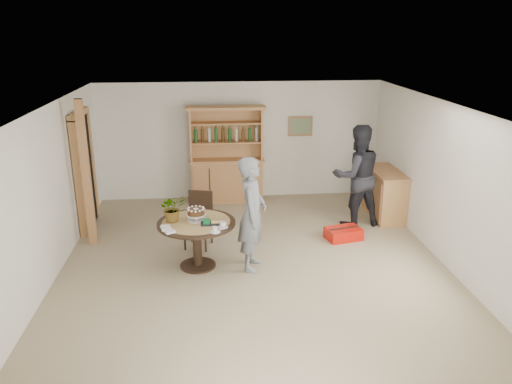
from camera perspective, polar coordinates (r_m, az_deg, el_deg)
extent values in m
plane|color=tan|center=(7.87, -0.18, -8.72)|extent=(7.00, 7.00, 0.00)
cube|color=white|center=(10.75, -1.86, 5.87)|extent=(6.00, 0.04, 2.50)
cube|color=white|center=(4.24, 4.17, -15.23)|extent=(6.00, 0.04, 2.50)
cube|color=white|center=(7.73, -22.93, -0.70)|extent=(0.04, 7.00, 2.50)
cube|color=white|center=(8.20, 21.19, 0.56)|extent=(0.04, 7.00, 2.50)
cube|color=white|center=(7.08, -0.20, 9.57)|extent=(6.00, 7.00, 0.04)
cube|color=#B47D4B|center=(10.81, 5.09, 7.50)|extent=(0.52, 0.03, 0.42)
cube|color=#59724C|center=(10.79, 5.10, 7.48)|extent=(0.44, 0.02, 0.34)
cube|color=black|center=(9.61, -19.06, 2.08)|extent=(0.10, 0.90, 2.10)
cube|color=tan|center=(9.14, -19.63, 1.20)|extent=(0.12, 0.10, 2.10)
cube|color=tan|center=(10.07, -18.32, 2.89)|extent=(0.12, 0.10, 2.10)
cube|color=tan|center=(9.38, -19.63, 8.43)|extent=(0.12, 1.10, 0.10)
cube|color=#B47D4B|center=(8.75, -18.83, 1.92)|extent=(0.12, 0.12, 2.50)
cube|color=tan|center=(10.69, -3.34, 1.33)|extent=(1.50, 0.50, 0.90)
cube|color=#B47D4B|center=(10.56, -3.38, 3.77)|extent=(1.56, 0.54, 0.04)
cube|color=tan|center=(10.53, -3.46, 6.80)|extent=(1.50, 0.04, 1.06)
cube|color=tan|center=(10.39, -7.48, 6.52)|extent=(0.04, 0.34, 1.06)
cube|color=tan|center=(10.43, 0.61, 6.72)|extent=(0.04, 0.34, 1.06)
cube|color=#B47D4B|center=(10.42, -3.41, 5.72)|extent=(1.44, 0.32, 0.03)
cube|color=#B47D4B|center=(10.34, -3.45, 7.88)|extent=(1.44, 0.32, 0.03)
cube|color=tan|center=(10.29, -3.49, 9.58)|extent=(1.62, 0.40, 0.06)
cylinder|color=#194C1E|center=(10.39, -6.54, 6.47)|extent=(0.07, 0.07, 0.28)
cylinder|color=#4C2D14|center=(10.38, -5.65, 6.49)|extent=(0.07, 0.07, 0.28)
cylinder|color=#B2BFB2|center=(10.38, -4.76, 6.52)|extent=(0.07, 0.07, 0.28)
cylinder|color=#194C1E|center=(10.39, -3.87, 6.54)|extent=(0.07, 0.07, 0.28)
cylinder|color=#4C2D14|center=(10.39, -2.98, 6.57)|extent=(0.07, 0.07, 0.28)
cylinder|color=#B2BFB2|center=(10.40, -2.10, 6.59)|extent=(0.07, 0.07, 0.28)
cylinder|color=#194C1E|center=(10.41, -1.21, 6.61)|extent=(0.07, 0.07, 0.28)
cylinder|color=#4C2D14|center=(10.42, -0.33, 6.63)|extent=(0.07, 0.07, 0.28)
cube|color=tan|center=(10.08, 14.47, -0.31)|extent=(0.50, 1.20, 0.90)
cube|color=#B47D4B|center=(9.95, 14.68, 2.26)|extent=(0.54, 1.26, 0.04)
cylinder|color=black|center=(7.69, -6.84, -3.56)|extent=(1.20, 1.20, 0.04)
cylinder|color=black|center=(7.83, -6.73, -6.06)|extent=(0.14, 0.14, 0.70)
cylinder|color=black|center=(7.98, -6.64, -8.32)|extent=(0.56, 0.56, 0.03)
cylinder|color=tan|center=(7.68, -6.84, -3.38)|extent=(1.04, 1.04, 0.01)
cube|color=black|center=(8.49, -6.66, -3.41)|extent=(0.52, 0.52, 0.04)
cube|color=black|center=(8.57, -6.33, -1.40)|extent=(0.41, 0.15, 0.46)
cube|color=black|center=(8.49, -6.39, 0.00)|extent=(0.41, 0.16, 0.05)
cube|color=black|center=(8.47, -8.13, -5.20)|extent=(0.04, 0.03, 0.44)
cube|color=black|center=(8.37, -5.79, -5.42)|extent=(0.03, 0.03, 0.44)
cube|color=black|center=(8.79, -7.37, -4.28)|extent=(0.04, 0.04, 0.44)
cube|color=black|center=(8.68, -5.11, -4.48)|extent=(0.03, 0.04, 0.44)
cylinder|color=white|center=(7.72, -6.84, -3.18)|extent=(0.28, 0.28, 0.01)
cylinder|color=white|center=(7.71, -6.85, -2.90)|extent=(0.05, 0.05, 0.08)
cylinder|color=white|center=(7.69, -6.86, -2.59)|extent=(0.30, 0.30, 0.01)
cylinder|color=#4C2E15|center=(7.67, -6.88, -2.24)|extent=(0.26, 0.26, 0.09)
cylinder|color=white|center=(7.66, -6.89, -1.92)|extent=(0.08, 0.08, 0.01)
sphere|color=white|center=(7.65, -5.99, -1.90)|extent=(0.04, 0.04, 0.04)
sphere|color=white|center=(7.71, -6.11, -1.75)|extent=(0.04, 0.04, 0.04)
sphere|color=white|center=(7.75, -6.43, -1.64)|extent=(0.04, 0.04, 0.04)
sphere|color=white|center=(7.77, -6.87, -1.62)|extent=(0.04, 0.04, 0.04)
sphere|color=white|center=(7.76, -7.31, -1.67)|extent=(0.04, 0.04, 0.04)
sphere|color=white|center=(7.72, -7.65, -1.79)|extent=(0.04, 0.04, 0.04)
sphere|color=white|center=(7.66, -7.79, -1.95)|extent=(0.04, 0.04, 0.04)
sphere|color=white|center=(7.60, -7.68, -2.10)|extent=(0.04, 0.04, 0.04)
sphere|color=white|center=(7.56, -7.36, -2.21)|extent=(0.04, 0.04, 0.04)
sphere|color=white|center=(7.54, -6.91, -2.24)|extent=(0.04, 0.04, 0.04)
sphere|color=white|center=(7.56, -6.45, -2.18)|extent=(0.04, 0.04, 0.04)
sphere|color=white|center=(7.60, -6.11, -2.06)|extent=(0.04, 0.04, 0.04)
imported|color=#3F7233|center=(7.67, -9.51, -1.82)|extent=(0.47, 0.44, 0.42)
cube|color=black|center=(7.56, -5.20, -3.60)|extent=(0.30, 0.20, 0.01)
cube|color=#0C6C31|center=(7.55, -5.66, -3.37)|extent=(0.10, 0.10, 0.06)
cube|color=#0C6C31|center=(7.53, -5.67, -3.12)|extent=(0.11, 0.02, 0.01)
cylinder|color=white|center=(7.41, -3.79, -4.03)|extent=(0.15, 0.15, 0.01)
imported|color=white|center=(7.40, -3.80, -3.73)|extent=(0.10, 0.10, 0.08)
cylinder|color=white|center=(7.25, -4.70, -4.57)|extent=(0.15, 0.15, 0.01)
imported|color=white|center=(7.24, -4.71, -4.27)|extent=(0.08, 0.08, 0.07)
cube|color=white|center=(7.51, -10.32, -3.89)|extent=(0.14, 0.08, 0.03)
cube|color=white|center=(7.40, -10.16, -4.24)|extent=(0.16, 0.11, 0.03)
cube|color=white|center=(7.30, -9.75, -4.53)|extent=(0.16, 0.14, 0.03)
imported|color=slate|center=(7.55, -0.44, -2.52)|extent=(0.56, 0.73, 1.78)
imported|color=black|center=(9.41, 11.44, 1.83)|extent=(1.02, 0.85, 1.92)
cube|color=red|center=(8.99, 9.96, -4.71)|extent=(0.67, 0.52, 0.20)
cube|color=black|center=(8.95, 10.00, -4.09)|extent=(0.55, 0.16, 0.01)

